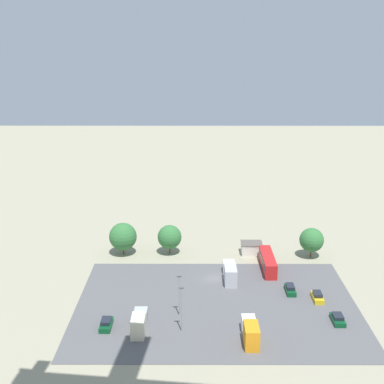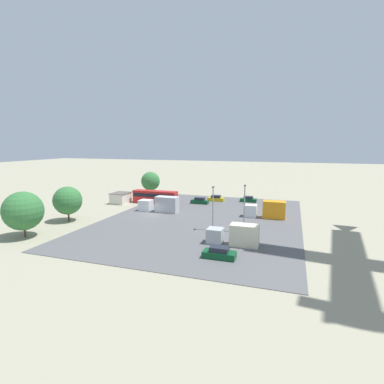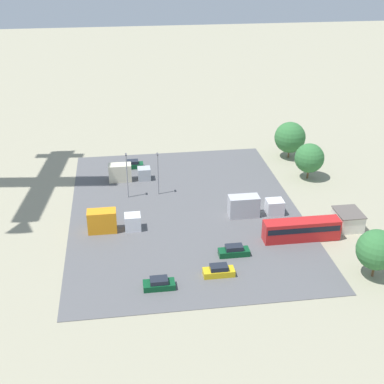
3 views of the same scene
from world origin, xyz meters
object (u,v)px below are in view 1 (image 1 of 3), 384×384
Objects in this scene: parked_car_0 at (106,324)px; parked_truck_1 at (139,323)px; shed_building at (251,248)px; bus at (268,262)px; parked_car_1 at (290,289)px; parked_car_3 at (317,297)px; parked_truck_2 at (230,273)px; parked_car_2 at (338,319)px; parked_truck_0 at (251,332)px.

parked_car_0 is 6.04m from parked_truck_1.
bus reaches higher than shed_building.
parked_car_1 reaches higher than parked_car_3.
shed_building reaches higher than parked_car_1.
parked_car_3 is (-10.33, 22.86, -0.64)m from shed_building.
parked_truck_1 is (22.88, 34.25, 0.21)m from shed_building.
parked_truck_1 is 26.30m from parked_truck_2.
parked_truck_1 is at bearing -153.01° from parked_car_1.
bus is 11.55m from parked_car_1.
parked_truck_2 reaches higher than parked_car_1.
bus is 1.28× the size of parked_truck_2.
parked_car_0 is at bearing -140.26° from parked_truck_2.
shed_building reaches higher than parked_car_3.
parked_car_3 reaches higher than parked_car_0.
parked_car_0 is 36.89m from parked_car_1.
parked_car_2 is 35.10m from parked_truck_1.
shed_building is 0.42× the size of bus.
parked_car_1 is at bearing -60.73° from parked_car_2.
bus is 39.81m from parked_car_0.
parked_car_2 is 0.97× the size of parked_car_3.
parked_truck_1 is at bearing 45.12° from bus.
bus is 2.62× the size of parked_car_1.
shed_building reaches higher than parked_car_0.
parked_truck_2 reaches higher than bus.
parked_truck_2 is at bearing 49.91° from parked_truck_1.
parked_car_2 is 8.54m from parked_car_3.
parked_car_0 is (31.39, 24.47, -1.07)m from bus.
parked_car_1 reaches higher than parked_car_2.
shed_building is at bearing -65.69° from parked_car_3.
parked_truck_2 reaches higher than parked_car_3.
parked_car_0 is 0.57× the size of parked_truck_1.
parked_car_1 is 12.90m from parked_truck_2.
shed_building is 9.02m from bus.
parked_car_1 is 0.49× the size of parked_truck_2.
parked_car_1 is at bearing -25.76° from parked_truck_2.
parked_car_1 is at bearing 105.95° from shed_building.
shed_building is at bearing 67.16° from parked_truck_2.
parked_car_3 is 35.12m from parked_truck_1.
shed_building is 1.17× the size of parked_car_2.
bus is at bearing -67.33° from parked_car_2.
parked_car_3 is at bearing 118.36° from bus.
parked_truck_0 is (4.07, 37.37, 0.34)m from shed_building.
parked_car_0 is at bearing 2.63° from parked_car_2.
parked_truck_1 is at bearing 56.25° from shed_building.
parked_car_0 is at bearing 170.17° from parked_truck_0.
parked_truck_2 is at bearing 154.24° from parked_car_1.
parked_truck_2 reaches higher than parked_car_2.
bus is at bearing 37.94° from parked_car_0.
shed_building is at bearing 49.01° from parked_car_0.
parked_car_0 is at bearing 168.79° from parked_truck_1.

